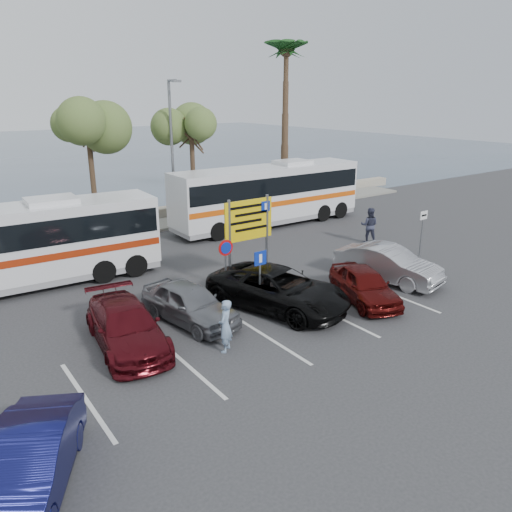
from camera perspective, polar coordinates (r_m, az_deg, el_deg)
ground at (r=17.47m, az=2.54°, el=-7.02°), size 120.00×120.00×0.00m
kerb_strip at (r=29.10m, az=-14.78°, el=2.84°), size 44.00×2.40×0.15m
seawall at (r=30.88m, az=-16.18°, el=4.01°), size 48.00×0.80×0.60m
tree_mid at (r=27.69m, az=-18.88°, el=15.57°), size 3.20×3.20×8.00m
tree_right at (r=30.07m, az=-7.46°, el=15.53°), size 3.20×3.20×7.40m
palm_tree at (r=34.04m, az=3.49°, el=22.15°), size 4.80×4.80×11.20m
street_lamp_right at (r=29.06m, az=-9.53°, el=12.25°), size 0.45×1.15×8.01m
direction_sign at (r=19.64m, az=-0.84°, el=3.38°), size 2.20×0.12×3.60m
sign_no_stop at (r=18.38m, az=-3.47°, el=-0.46°), size 0.60×0.08×2.35m
sign_parking at (r=17.38m, az=0.47°, el=-1.90°), size 0.50×0.07×2.25m
sign_taxi at (r=24.80m, az=18.48°, el=3.14°), size 0.50×0.07×2.20m
lane_markings at (r=16.13m, az=1.53°, el=-9.23°), size 12.02×4.20×0.01m
coach_bus_left at (r=21.49m, az=-26.20°, el=0.58°), size 11.39×2.97×3.52m
coach_bus_right at (r=29.29m, az=1.41°, el=6.81°), size 11.84×2.72×3.68m
car_silver_a at (r=17.04m, az=-7.60°, el=-5.36°), size 2.25×4.19×1.35m
car_blue at (r=11.20m, az=-24.54°, el=-20.85°), size 3.08×4.14×1.30m
car_maroon at (r=15.82m, az=-14.60°, el=-7.78°), size 2.43×4.76×1.32m
car_red at (r=18.98m, az=12.29°, el=-3.24°), size 2.77×4.08×1.29m
suv_black at (r=17.92m, az=2.56°, el=-3.79°), size 3.91×5.80×1.48m
car_silver_b at (r=21.24m, az=14.84°, el=-0.89°), size 2.40×4.64×1.46m
pedestrian_near at (r=15.00m, az=-3.53°, el=-7.98°), size 0.71×0.68×1.64m
pedestrian_far at (r=26.53m, az=12.82°, el=3.44°), size 1.11×1.13×1.84m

